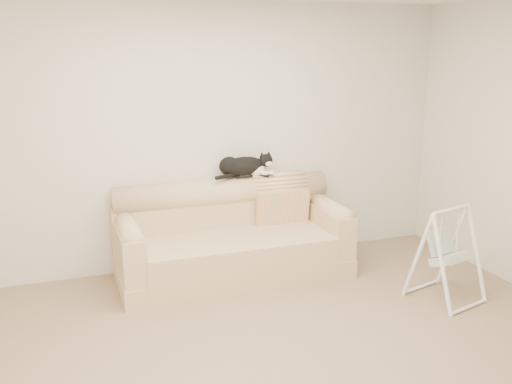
% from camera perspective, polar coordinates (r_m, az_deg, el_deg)
% --- Properties ---
extents(ground_plane, '(5.00, 5.00, 0.00)m').
position_cam_1_polar(ground_plane, '(4.29, 3.07, -16.00)').
color(ground_plane, '#7A664E').
rests_on(ground_plane, ground).
extents(room_shell, '(5.04, 4.04, 2.60)m').
position_cam_1_polar(room_shell, '(3.76, 3.39, 4.50)').
color(room_shell, beige).
rests_on(room_shell, ground).
extents(sofa, '(2.20, 0.93, 0.90)m').
position_cam_1_polar(sofa, '(5.56, -2.51, -4.75)').
color(sofa, tan).
rests_on(sofa, ground).
extents(remote_a, '(0.18, 0.06, 0.03)m').
position_cam_1_polar(remote_a, '(5.69, -1.14, 1.57)').
color(remote_a, black).
rests_on(remote_a, sofa).
extents(remote_b, '(0.17, 0.12, 0.02)m').
position_cam_1_polar(remote_b, '(5.72, 0.47, 1.62)').
color(remote_b, black).
rests_on(remote_b, sofa).
extents(tuxedo_cat, '(0.64, 0.26, 0.25)m').
position_cam_1_polar(tuxedo_cat, '(5.68, -1.18, 2.61)').
color(tuxedo_cat, black).
rests_on(tuxedo_cat, sofa).
extents(throw_blanket, '(0.56, 0.38, 0.58)m').
position_cam_1_polar(throw_blanket, '(5.84, 2.20, 0.04)').
color(throw_blanket, '#BC6839').
rests_on(throw_blanket, sofa).
extents(baby_swing, '(0.63, 0.66, 0.84)m').
position_cam_1_polar(baby_swing, '(5.26, 18.53, -5.87)').
color(baby_swing, white).
rests_on(baby_swing, ground).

